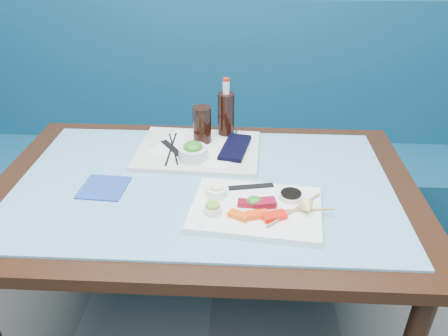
{
  "coord_description": "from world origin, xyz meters",
  "views": [
    {
      "loc": [
        0.13,
        0.24,
        1.52
      ],
      "look_at": [
        0.07,
        1.47,
        0.8
      ],
      "focal_mm": 35.0,
      "sensor_mm": 36.0,
      "label": 1
    }
  ],
  "objects_px": {
    "sashimi_plate": "(256,209)",
    "cola_bottle_body": "(226,116)",
    "dining_table": "(204,205)",
    "serving_tray": "(198,150)",
    "blue_napkin": "(104,188)",
    "cola_glass": "(202,125)",
    "seaweed_bowl": "(193,153)",
    "booth_bench": "(220,159)"
  },
  "relations": [
    {
      "from": "serving_tray",
      "to": "seaweed_bowl",
      "type": "distance_m",
      "value": 0.08
    },
    {
      "from": "booth_bench",
      "to": "blue_napkin",
      "type": "xyz_separation_m",
      "value": [
        -0.32,
        -0.89,
        0.39
      ]
    },
    {
      "from": "dining_table",
      "to": "blue_napkin",
      "type": "relative_size",
      "value": 9.89
    },
    {
      "from": "sashimi_plate",
      "to": "cola_bottle_body",
      "type": "distance_m",
      "value": 0.51
    },
    {
      "from": "cola_glass",
      "to": "cola_bottle_body",
      "type": "xyz_separation_m",
      "value": [
        0.09,
        0.08,
        0.0
      ]
    },
    {
      "from": "sashimi_plate",
      "to": "cola_glass",
      "type": "relative_size",
      "value": 2.71
    },
    {
      "from": "sashimi_plate",
      "to": "cola_bottle_body",
      "type": "height_order",
      "value": "cola_bottle_body"
    },
    {
      "from": "serving_tray",
      "to": "cola_glass",
      "type": "relative_size",
      "value": 3.15
    },
    {
      "from": "dining_table",
      "to": "sashimi_plate",
      "type": "distance_m",
      "value": 0.25
    },
    {
      "from": "dining_table",
      "to": "cola_glass",
      "type": "xyz_separation_m",
      "value": [
        -0.03,
        0.26,
        0.18
      ]
    },
    {
      "from": "cola_glass",
      "to": "sashimi_plate",
      "type": "bearing_deg",
      "value": -64.58
    },
    {
      "from": "cola_bottle_body",
      "to": "blue_napkin",
      "type": "xyz_separation_m",
      "value": [
        -0.37,
        -0.39,
        -0.09
      ]
    },
    {
      "from": "dining_table",
      "to": "cola_bottle_body",
      "type": "bearing_deg",
      "value": 80.5
    },
    {
      "from": "booth_bench",
      "to": "dining_table",
      "type": "bearing_deg",
      "value": -90.0
    },
    {
      "from": "sashimi_plate",
      "to": "cola_glass",
      "type": "bearing_deg",
      "value": 121.88
    },
    {
      "from": "serving_tray",
      "to": "sashimi_plate",
      "type": "bearing_deg",
      "value": -57.24
    },
    {
      "from": "seaweed_bowl",
      "to": "cola_bottle_body",
      "type": "xyz_separation_m",
      "value": [
        0.11,
        0.21,
        0.05
      ]
    },
    {
      "from": "sashimi_plate",
      "to": "blue_napkin",
      "type": "distance_m",
      "value": 0.5
    },
    {
      "from": "cola_glass",
      "to": "cola_bottle_body",
      "type": "bearing_deg",
      "value": 42.57
    },
    {
      "from": "cola_bottle_body",
      "to": "sashimi_plate",
      "type": "bearing_deg",
      "value": -77.17
    },
    {
      "from": "serving_tray",
      "to": "dining_table",
      "type": "bearing_deg",
      "value": -76.48
    },
    {
      "from": "dining_table",
      "to": "cola_bottle_body",
      "type": "height_order",
      "value": "cola_bottle_body"
    },
    {
      "from": "seaweed_bowl",
      "to": "blue_napkin",
      "type": "relative_size",
      "value": 0.73
    },
    {
      "from": "booth_bench",
      "to": "dining_table",
      "type": "xyz_separation_m",
      "value": [
        0.0,
        -0.84,
        0.29
      ]
    },
    {
      "from": "seaweed_bowl",
      "to": "cola_bottle_body",
      "type": "bearing_deg",
      "value": 63.19
    },
    {
      "from": "cola_glass",
      "to": "blue_napkin",
      "type": "height_order",
      "value": "cola_glass"
    },
    {
      "from": "cola_glass",
      "to": "blue_napkin",
      "type": "bearing_deg",
      "value": -132.6
    },
    {
      "from": "seaweed_bowl",
      "to": "cola_bottle_body",
      "type": "relative_size",
      "value": 0.57
    },
    {
      "from": "dining_table",
      "to": "cola_bottle_body",
      "type": "distance_m",
      "value": 0.39
    },
    {
      "from": "booth_bench",
      "to": "sashimi_plate",
      "type": "xyz_separation_m",
      "value": [
        0.17,
        -1.0,
        0.39
      ]
    },
    {
      "from": "dining_table",
      "to": "serving_tray",
      "type": "bearing_deg",
      "value": 100.67
    },
    {
      "from": "booth_bench",
      "to": "sashimi_plate",
      "type": "height_order",
      "value": "booth_bench"
    },
    {
      "from": "cola_glass",
      "to": "cola_bottle_body",
      "type": "relative_size",
      "value": 0.78
    },
    {
      "from": "serving_tray",
      "to": "blue_napkin",
      "type": "bearing_deg",
      "value": -134.26
    },
    {
      "from": "dining_table",
      "to": "sashimi_plate",
      "type": "relative_size",
      "value": 3.71
    },
    {
      "from": "booth_bench",
      "to": "blue_napkin",
      "type": "relative_size",
      "value": 21.18
    },
    {
      "from": "cola_glass",
      "to": "cola_bottle_body",
      "type": "height_order",
      "value": "cola_bottle_body"
    },
    {
      "from": "cola_bottle_body",
      "to": "seaweed_bowl",
      "type": "bearing_deg",
      "value": -116.81
    },
    {
      "from": "serving_tray",
      "to": "booth_bench",
      "type": "bearing_deg",
      "value": 89.36
    },
    {
      "from": "blue_napkin",
      "to": "cola_glass",
      "type": "bearing_deg",
      "value": 47.4
    },
    {
      "from": "cola_bottle_body",
      "to": "blue_napkin",
      "type": "bearing_deg",
      "value": -133.63
    },
    {
      "from": "booth_bench",
      "to": "cola_bottle_body",
      "type": "bearing_deg",
      "value": -83.54
    }
  ]
}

